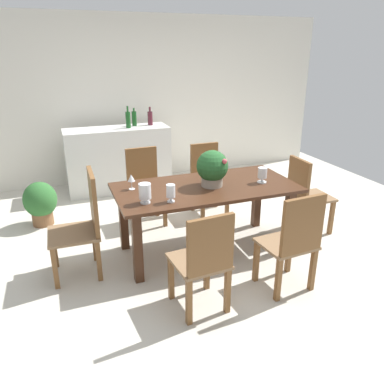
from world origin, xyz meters
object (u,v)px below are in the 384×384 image
at_px(crystal_vase_left, 171,192).
at_px(wine_bottle_dark, 128,119).
at_px(chair_near_left, 204,259).
at_px(chair_head_end, 84,220).
at_px(flower_centerpiece, 212,168).
at_px(wine_bottle_green, 134,118).
at_px(chair_far_left, 144,182).
at_px(kitchen_counter, 118,159).
at_px(chair_near_right, 294,239).
at_px(wine_glass, 131,178).
at_px(crystal_vase_center_near, 145,192).
at_px(chair_far_right, 207,176).
at_px(chair_foot_end, 305,192).
at_px(dining_table, 206,196).
at_px(crystal_vase_right, 262,174).
at_px(wine_bottle_clear, 150,118).
at_px(potted_plant_floor, 40,202).

bearing_deg(crystal_vase_left, wine_bottle_dark, 87.17).
xyz_separation_m(chair_near_left, chair_head_end, (-0.83, 0.97, 0.05)).
relative_size(flower_centerpiece, wine_bottle_green, 1.39).
distance_m(chair_far_left, kitchen_counter, 1.27).
relative_size(chair_near_left, chair_near_right, 0.96).
xyz_separation_m(wine_glass, wine_bottle_green, (0.51, 2.14, 0.22)).
bearing_deg(chair_far_left, wine_glass, -113.35).
relative_size(chair_near_right, kitchen_counter, 0.62).
distance_m(chair_head_end, crystal_vase_left, 0.87).
relative_size(crystal_vase_center_near, wine_bottle_green, 0.70).
bearing_deg(wine_glass, chair_far_right, 34.46).
xyz_separation_m(chair_foot_end, chair_far_left, (-1.69, 0.97, 0.01)).
bearing_deg(chair_near_left, chair_foot_end, -154.51).
bearing_deg(chair_far_right, wine_glass, -145.48).
xyz_separation_m(crystal_vase_left, kitchen_counter, (-0.05, 2.52, -0.36)).
distance_m(dining_table, crystal_vase_left, 0.59).
xyz_separation_m(chair_far_right, crystal_vase_right, (0.18, -1.08, 0.34)).
relative_size(chair_near_left, wine_bottle_dark, 2.85).
relative_size(chair_foot_end, wine_bottle_dark, 2.85).
height_order(chair_near_left, flower_centerpiece, flower_centerpiece).
distance_m(crystal_vase_right, wine_bottle_clear, 2.49).
xyz_separation_m(chair_foot_end, chair_near_right, (-0.83, -0.98, 0.02)).
distance_m(wine_bottle_clear, wine_bottle_green, 0.24).
height_order(flower_centerpiece, potted_plant_floor, flower_centerpiece).
distance_m(chair_head_end, flower_centerpiece, 1.36).
bearing_deg(chair_far_right, flower_centerpiece, -109.97).
xyz_separation_m(chair_far_right, flower_centerpiece, (-0.36, -0.99, 0.44)).
height_order(chair_foot_end, chair_far_left, chair_far_left).
xyz_separation_m(chair_head_end, crystal_vase_left, (0.78, -0.28, 0.29)).
bearing_deg(potted_plant_floor, wine_bottle_clear, 30.36).
bearing_deg(crystal_vase_right, wine_glass, 168.11).
height_order(chair_far_right, crystal_vase_left, chair_far_right).
distance_m(crystal_vase_center_near, wine_bottle_green, 2.60).
bearing_deg(wine_bottle_green, kitchen_counter, -164.61).
height_order(chair_foot_end, wine_bottle_clear, wine_bottle_clear).
distance_m(chair_far_right, crystal_vase_right, 1.15).
bearing_deg(crystal_vase_center_near, chair_foot_end, 6.69).
distance_m(chair_far_right, wine_bottle_dark, 1.55).
bearing_deg(flower_centerpiece, chair_far_right, 69.96).
xyz_separation_m(flower_centerpiece, wine_bottle_clear, (-0.05, 2.31, 0.14)).
bearing_deg(wine_bottle_dark, wine_bottle_clear, 16.94).
bearing_deg(crystal_vase_left, chair_near_right, -37.38).
relative_size(chair_far_left, chair_near_left, 1.02).
xyz_separation_m(chair_near_left, wine_bottle_clear, (0.43, 3.28, 0.57)).
bearing_deg(chair_far_left, chair_near_right, -68.03).
bearing_deg(flower_centerpiece, chair_far_left, 116.40).
distance_m(chair_near_left, chair_head_end, 1.28).
relative_size(chair_near_left, chair_head_end, 0.89).
bearing_deg(crystal_vase_center_near, kitchen_counter, 85.90).
bearing_deg(crystal_vase_right, potted_plant_floor, 148.11).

